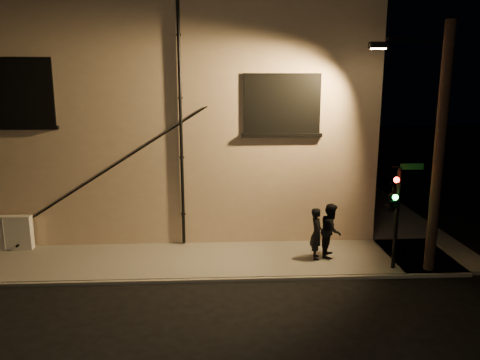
{
  "coord_description": "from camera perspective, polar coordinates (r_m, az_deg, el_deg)",
  "views": [
    {
      "loc": [
        -0.64,
        -12.81,
        5.81
      ],
      "look_at": [
        0.12,
        1.8,
        2.64
      ],
      "focal_mm": 35.0,
      "sensor_mm": 36.0,
      "label": 1
    }
  ],
  "objects": [
    {
      "name": "ground",
      "position": [
        14.08,
        -0.11,
        -12.16
      ],
      "size": [
        90.0,
        90.0,
        0.0
      ],
      "primitive_type": "plane",
      "color": "black"
    },
    {
      "name": "sidewalk",
      "position": [
        18.23,
        3.05,
        -6.18
      ],
      "size": [
        21.0,
        16.0,
        0.12
      ],
      "color": "slate",
      "rests_on": "ground"
    },
    {
      "name": "building",
      "position": [
        21.97,
        -9.25,
        8.4
      ],
      "size": [
        16.2,
        12.23,
        8.8
      ],
      "color": "beige",
      "rests_on": "ground"
    },
    {
      "name": "utility_cabinet",
      "position": [
        17.83,
        -26.7,
        -5.76
      ],
      "size": [
        1.78,
        0.3,
        1.17
      ],
      "primitive_type": "cube",
      "color": "white",
      "rests_on": "sidewalk"
    },
    {
      "name": "pedestrian_a",
      "position": [
        15.28,
        9.31,
        -6.44
      ],
      "size": [
        0.46,
        0.65,
        1.68
      ],
      "primitive_type": "imported",
      "rotation": [
        0.0,
        0.0,
        1.47
      ],
      "color": "black",
      "rests_on": "sidewalk"
    },
    {
      "name": "pedestrian_b",
      "position": [
        15.56,
        11.04,
        -6.01
      ],
      "size": [
        0.92,
        1.03,
        1.77
      ],
      "primitive_type": "imported",
      "rotation": [
        0.0,
        0.0,
        1.23
      ],
      "color": "black",
      "rests_on": "sidewalk"
    },
    {
      "name": "traffic_signal",
      "position": [
        14.55,
        18.11,
        -2.34
      ],
      "size": [
        1.35,
        1.92,
        3.26
      ],
      "color": "black",
      "rests_on": "sidewalk"
    },
    {
      "name": "streetlamp_pole",
      "position": [
        14.73,
        22.76,
        3.89
      ],
      "size": [
        2.03,
        1.39,
        7.41
      ],
      "color": "black",
      "rests_on": "ground"
    }
  ]
}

